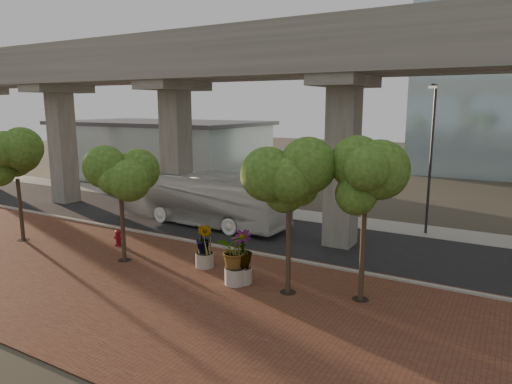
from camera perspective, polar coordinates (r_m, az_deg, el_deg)
The scene contains 18 objects.
ground at distance 27.98m, azimuth -2.74°, elevation -5.85°, with size 160.00×160.00×0.00m, color #322F24.
brick_plaza at distance 22.04m, azimuth -14.25°, elevation -10.77°, with size 70.00×13.00×0.06m, color brown.
asphalt_road at distance 29.60m, azimuth -0.64°, elevation -4.86°, with size 90.00×8.00×0.04m, color black.
curb_strip at distance 26.37m, azimuth -5.11°, elevation -6.75°, with size 70.00×0.25×0.16m, color #98968E.
far_sidewalk at distance 34.30m, azimuth 4.05°, elevation -2.68°, with size 90.00×3.00×0.06m, color #98968E.
transit_viaduct at distance 28.52m, azimuth -0.67°, elevation 9.34°, with size 72.00×5.60×12.40m.
station_pavilion at distance 51.96m, azimuth -11.88°, elevation 5.27°, with size 23.00×13.00×6.30m.
transit_bus at distance 31.21m, azimuth -6.93°, elevation -0.81°, with size 2.99×12.72×3.55m, color silver.
fire_hydrant at distance 27.50m, azimuth -16.84°, elevation -5.48°, with size 0.48×0.43×0.96m.
planter_front at distance 20.55m, azimuth -2.59°, elevation -7.62°, with size 2.19×2.19×2.41m.
planter_right at distance 20.67m, azimuth -1.80°, elevation -7.45°, with size 2.28×2.28×2.44m.
planter_left at distance 22.82m, azimuth -6.48°, elevation -6.05°, with size 2.04×2.04×2.25m.
street_tree_far_west at distance 30.00m, azimuth -27.84°, elevation 3.49°, with size 3.76×3.76×6.52m.
street_tree_near_west at distance 23.94m, azimuth -16.67°, elevation 2.26°, with size 3.85×3.85×6.36m.
street_tree_near_east at distance 18.87m, azimuth 4.19°, elevation 0.81°, with size 3.52×3.52×6.31m.
street_tree_far_east at distance 18.59m, azimuth 13.53°, elevation 0.73°, with size 3.57×3.57×6.45m.
streetlamp_west at distance 37.76m, azimuth -10.35°, elevation 5.14°, with size 0.37×1.09×7.53m.
streetlamp_east at distance 29.85m, azimuth 21.05°, elevation 4.99°, with size 0.46×1.33×9.19m.
Camera 1 is at (14.54, -22.52, 8.01)m, focal length 32.00 mm.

